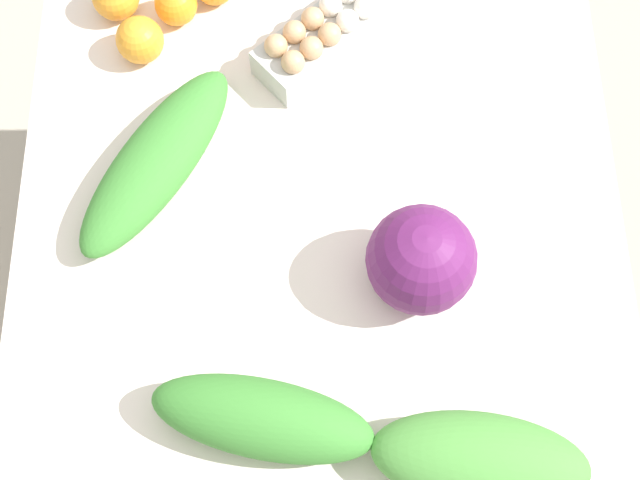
# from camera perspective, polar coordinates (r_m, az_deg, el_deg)

# --- Properties ---
(ground_plane) EXTENTS (8.00, 8.00, 0.00)m
(ground_plane) POSITION_cam_1_polar(r_m,az_deg,el_deg) (2.10, 0.00, -8.25)
(ground_plane) COLOR #B2A899
(dining_table) EXTENTS (1.23, 0.95, 0.76)m
(dining_table) POSITION_cam_1_polar(r_m,az_deg,el_deg) (1.47, 0.00, -1.85)
(dining_table) COLOR silver
(dining_table) RESTS_ON ground_plane
(cabbage_purple) EXTENTS (0.16, 0.16, 0.16)m
(cabbage_purple) POSITION_cam_1_polar(r_m,az_deg,el_deg) (1.28, 6.50, -1.26)
(cabbage_purple) COLOR #601E5B
(cabbage_purple) RESTS_ON dining_table
(egg_carton) EXTENTS (0.22, 0.24, 0.09)m
(egg_carton) POSITION_cam_1_polar(r_m,az_deg,el_deg) (1.51, 0.06, 12.88)
(egg_carton) COLOR #B7B7B2
(egg_carton) RESTS_ON dining_table
(greens_bunch_scallion) EXTENTS (0.17, 0.33, 0.10)m
(greens_bunch_scallion) POSITION_cam_1_polar(r_m,az_deg,el_deg) (1.25, -3.72, -11.34)
(greens_bunch_scallion) COLOR #3D8433
(greens_bunch_scallion) RESTS_ON dining_table
(greens_bunch_kale) EXTENTS (0.38, 0.29, 0.08)m
(greens_bunch_kale) POSITION_cam_1_polar(r_m,az_deg,el_deg) (1.41, -10.43, 5.00)
(greens_bunch_kale) COLOR #3D8433
(greens_bunch_kale) RESTS_ON dining_table
(greens_bunch_dandelion) EXTENTS (0.17, 0.31, 0.10)m
(greens_bunch_dandelion) POSITION_cam_1_polar(r_m,az_deg,el_deg) (1.25, 10.21, -13.70)
(greens_bunch_dandelion) COLOR #4C933D
(greens_bunch_dandelion) RESTS_ON dining_table
(orange_0) EXTENTS (0.07, 0.07, 0.07)m
(orange_0) POSITION_cam_1_polar(r_m,az_deg,el_deg) (1.57, -9.21, 14.66)
(orange_0) COLOR orange
(orange_0) RESTS_ON dining_table
(orange_1) EXTENTS (0.08, 0.08, 0.08)m
(orange_1) POSITION_cam_1_polar(r_m,az_deg,el_deg) (1.54, -11.46, 12.44)
(orange_1) COLOR orange
(orange_1) RESTS_ON dining_table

